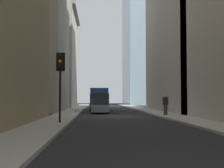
% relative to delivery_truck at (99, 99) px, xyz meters
% --- Properties ---
extents(ground_plane, '(135.00, 135.00, 0.00)m').
position_rel_delivery_truck_xyz_m(ground_plane, '(-12.49, -1.40, -1.46)').
color(ground_plane, black).
extents(sidewalk_right, '(90.00, 2.20, 0.14)m').
position_rel_delivery_truck_xyz_m(sidewalk_right, '(-12.49, 3.10, -1.39)').
color(sidewalk_right, '#A8A399').
rests_on(sidewalk_right, ground_plane).
extents(sidewalk_left, '(90.00, 2.20, 0.14)m').
position_rel_delivery_truck_xyz_m(sidewalk_left, '(-12.49, -5.90, -1.39)').
color(sidewalk_left, '#A8A399').
rests_on(sidewalk_left, ground_plane).
extents(building_right_far, '(14.90, 10.50, 19.72)m').
position_rel_delivery_truck_xyz_m(building_right_far, '(15.84, 9.19, 8.41)').
color(building_right_far, '#A8A091').
rests_on(building_right_far, ground_plane).
extents(building_right_midfar, '(12.17, 10.00, 25.51)m').
position_rel_delivery_truck_xyz_m(building_right_midfar, '(-2.07, 9.20, 11.29)').
color(building_right_midfar, '#A8A091').
rests_on(building_right_midfar, ground_plane).
extents(delivery_truck, '(6.46, 2.25, 2.84)m').
position_rel_delivery_truck_xyz_m(delivery_truck, '(0.00, 0.00, 0.00)').
color(delivery_truck, '#285699').
rests_on(delivery_truck, ground_plane).
extents(hatchback_grey, '(4.30, 1.78, 1.42)m').
position_rel_delivery_truck_xyz_m(hatchback_grey, '(-6.84, -0.00, -0.80)').
color(hatchback_grey, slate).
rests_on(hatchback_grey, ground_plane).
extents(traffic_light_foreground, '(0.43, 0.52, 4.12)m').
position_rel_delivery_truck_xyz_m(traffic_light_foreground, '(-20.53, 2.53, 1.71)').
color(traffic_light_foreground, black).
rests_on(traffic_light_foreground, sidewalk_right).
extents(pedestrian, '(0.26, 0.44, 1.77)m').
position_rel_delivery_truck_xyz_m(pedestrian, '(-13.06, -5.47, -0.36)').
color(pedestrian, '#33333D').
rests_on(pedestrian, sidewalk_left).
extents(discarded_bottle, '(0.07, 0.07, 0.27)m').
position_rel_delivery_truck_xyz_m(discarded_bottle, '(-6.96, 2.55, -1.21)').
color(discarded_bottle, brown).
rests_on(discarded_bottle, sidewalk_right).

